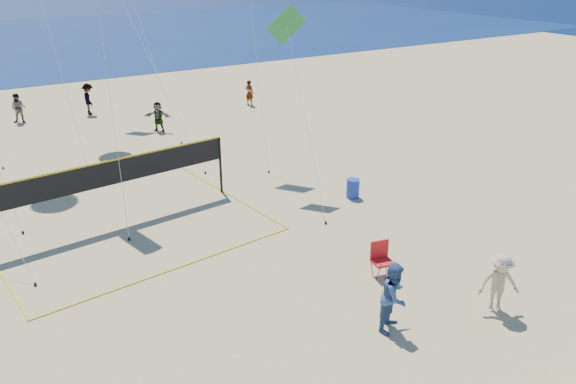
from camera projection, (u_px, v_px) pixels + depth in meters
bystander_a at (394, 296)px, 14.14m from camera, size 1.13×1.05×1.87m
bystander_b at (499, 283)px, 14.86m from camera, size 1.28×1.10×1.71m
far_person_1 at (158, 117)px, 30.30m from camera, size 1.45×1.31×1.61m
far_person_2 at (249, 93)px, 35.55m from camera, size 0.61×0.69×1.60m
far_person_3 at (19, 108)px, 31.81m from camera, size 1.00×0.90×1.68m
far_person_4 at (89, 99)px, 33.51m from camera, size 0.76×1.23×1.84m
camp_chair at (381, 256)px, 16.66m from camera, size 0.68×0.80×1.20m
trash_barrel at (353, 188)px, 22.10m from camera, size 0.54×0.54×0.77m
volleyball_net at (115, 179)px, 19.70m from camera, size 9.69×9.56×2.35m
kite_4 at (288, 35)px, 21.34m from camera, size 1.78×4.70×7.19m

